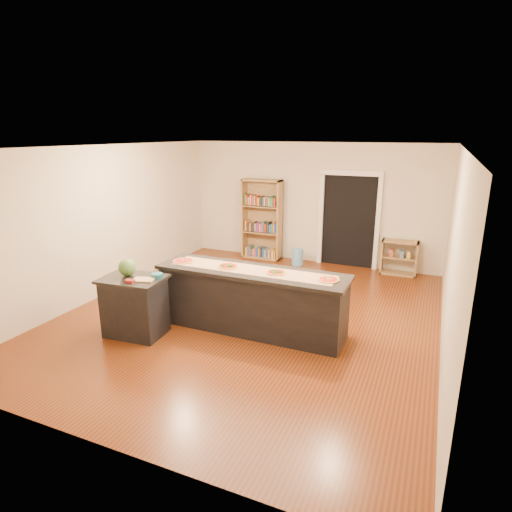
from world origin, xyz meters
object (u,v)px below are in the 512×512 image
at_px(kitchen_island, 252,300).
at_px(waste_bin, 297,257).
at_px(low_shelf, 399,257).
at_px(watermelon, 127,267).
at_px(side_counter, 135,306).
at_px(bookshelf, 262,219).

distance_m(kitchen_island, waste_bin, 3.59).
xyz_separation_m(low_shelf, waste_bin, (-2.24, -0.24, -0.18)).
bearing_deg(low_shelf, waste_bin, -173.97).
bearing_deg(watermelon, low_shelf, 52.27).
xyz_separation_m(side_counter, low_shelf, (3.43, 4.64, -0.09)).
bearing_deg(side_counter, kitchen_island, 23.39).
distance_m(side_counter, low_shelf, 5.77).
xyz_separation_m(kitchen_island, watermelon, (-1.70, -0.80, 0.55)).
relative_size(side_counter, low_shelf, 1.23).
distance_m(low_shelf, waste_bin, 2.26).
distance_m(kitchen_island, watermelon, 1.96).
xyz_separation_m(bookshelf, waste_bin, (1.01, -0.23, -0.77)).
xyz_separation_m(side_counter, waste_bin, (1.18, 4.40, -0.27)).
height_order(side_counter, bookshelf, bookshelf).
bearing_deg(watermelon, side_counter, -22.15).
distance_m(kitchen_island, side_counter, 1.79).
distance_m(side_counter, bookshelf, 4.66).
bearing_deg(bookshelf, side_counter, -92.14).
xyz_separation_m(kitchen_island, bookshelf, (-1.40, 3.78, 0.47)).
bearing_deg(watermelon, waste_bin, 73.30).
relative_size(side_counter, watermelon, 3.55).
height_order(waste_bin, watermelon, watermelon).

